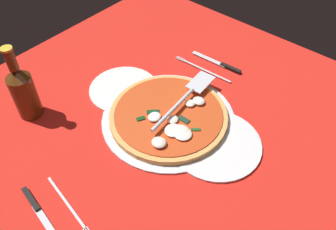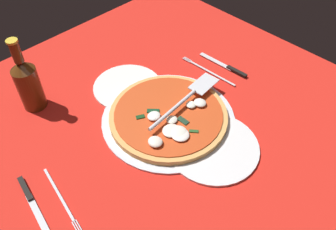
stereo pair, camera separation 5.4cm
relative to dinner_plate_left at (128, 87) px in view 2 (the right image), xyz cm
name	(u,v)px [view 2 (the right image)]	position (x,y,z in cm)	size (l,w,h in cm)	color
ground_plane	(165,124)	(17.69, -1.83, -1.00)	(112.25, 112.25, 0.80)	red
checker_pattern	(165,123)	(17.69, -1.83, -0.55)	(112.25, 112.25, 0.10)	silver
pizza_pan	(168,119)	(17.55, -0.46, -0.06)	(36.13, 36.13, 0.88)	silver
dinner_plate_left	(128,87)	(0.00, 0.00, 0.00)	(20.19, 20.19, 1.00)	white
dinner_plate_right	(213,147)	(32.60, 0.60, 0.00)	(23.30, 23.30, 1.00)	silver
pizza	(168,116)	(17.86, -0.62, 1.39)	(31.91, 31.91, 3.26)	#E1A255
pizza_server	(186,98)	(18.41, 5.67, 4.00)	(5.72, 27.41, 1.00)	silver
place_setting_near	(46,201)	(16.07, -37.47, -0.14)	(20.95, 15.14, 1.40)	white
place_setting_far	(218,70)	(13.70, 25.46, -0.15)	(22.03, 13.31, 1.40)	white
beer_bottle	(28,83)	(-12.73, -23.11, 8.03)	(6.41, 6.41, 22.05)	#592F11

